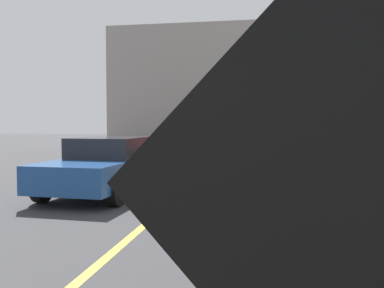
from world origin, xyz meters
name	(u,v)px	position (x,y,z in m)	size (l,w,h in m)	color
lane_center_stripe	(71,287)	(0.00, 6.00, 0.00)	(0.14, 36.00, 0.01)	yellow
roadwork_sign	(319,207)	(2.20, 3.43, 1.47)	(1.61, 0.30, 2.33)	#593819
arrow_board_trailer	(236,165)	(1.15, 14.44, 0.48)	(1.60, 1.91, 2.70)	orange
box_truck	(282,121)	(2.74, 20.34, 1.80)	(2.73, 7.28, 3.32)	black
pickup_car	(109,165)	(-1.82, 11.77, 0.70)	(2.20, 4.70, 1.38)	navy
highway_guide_sign	(310,95)	(4.75, 28.64, 3.42)	(2.78, 0.36, 5.00)	gray
far_building_block	(230,90)	(-0.79, 35.31, 4.31)	(16.92, 9.99, 8.62)	gray
traffic_cone_mid_lane	(244,211)	(1.70, 8.40, 0.38)	(0.36, 0.36, 0.78)	black
traffic_cone_far_lane	(234,188)	(1.35, 11.13, 0.30)	(0.36, 0.36, 0.62)	black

